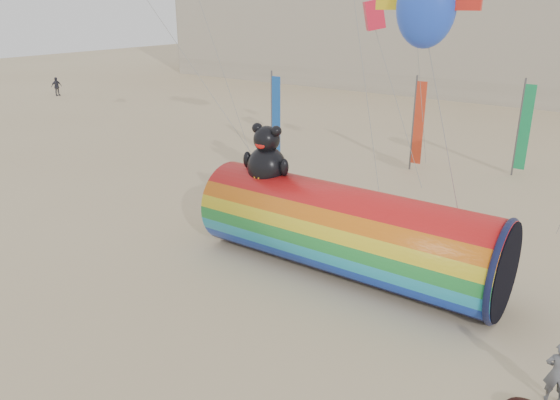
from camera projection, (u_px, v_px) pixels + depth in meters
The scene contains 4 objects.
ground at pixel (243, 274), 18.88m from camera, with size 160.00×160.00×0.00m, color #CCB58C.
windsock_assembly at pixel (345, 228), 18.56m from camera, with size 10.57×3.22×4.87m.
kite_handler at pixel (558, 373), 12.64m from camera, with size 0.58×0.38×1.59m, color slate.
festival_banners at pixel (401, 122), 29.90m from camera, with size 13.08×5.15×5.20m.
Camera 1 is at (10.82, -12.97, 8.91)m, focal length 35.00 mm.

